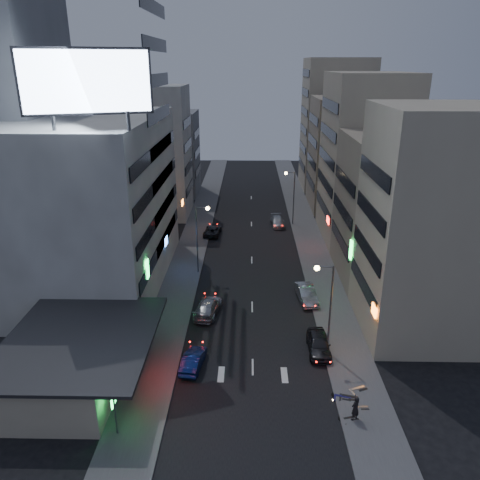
{
  "coord_description": "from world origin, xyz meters",
  "views": [
    {
      "loc": [
        -0.39,
        -27.74,
        23.02
      ],
      "look_at": [
        -1.34,
        19.4,
        5.17
      ],
      "focal_mm": 35.0,
      "sensor_mm": 36.0,
      "label": 1
    }
  ],
  "objects_px": {
    "parked_car_right_mid": "(306,294)",
    "road_car_silver": "(208,307)",
    "parked_car_right_near": "(319,344)",
    "scooter_black_a": "(357,409)",
    "person": "(355,408)",
    "scooter_silver_b": "(364,379)",
    "parked_car_right_far": "(278,222)",
    "road_car_blue": "(193,360)",
    "scooter_black_b": "(359,390)",
    "scooter_blue": "(352,391)",
    "scooter_silver_a": "(368,400)",
    "parked_car_left": "(212,231)"
  },
  "relations": [
    {
      "from": "parked_car_right_mid",
      "to": "scooter_silver_a",
      "type": "xyz_separation_m",
      "value": [
        2.59,
        -16.0,
        -0.15
      ]
    },
    {
      "from": "parked_car_right_mid",
      "to": "scooter_black_b",
      "type": "distance_m",
      "value": 15.22
    },
    {
      "from": "road_car_blue",
      "to": "road_car_silver",
      "type": "distance_m",
      "value": 8.67
    },
    {
      "from": "parked_car_right_far",
      "to": "scooter_silver_a",
      "type": "bearing_deg",
      "value": -88.09
    },
    {
      "from": "parked_car_left",
      "to": "road_car_silver",
      "type": "bearing_deg",
      "value": 97.87
    },
    {
      "from": "parked_car_right_mid",
      "to": "road_car_blue",
      "type": "relative_size",
      "value": 1.15
    },
    {
      "from": "parked_car_right_far",
      "to": "scooter_black_b",
      "type": "height_order",
      "value": "scooter_black_b"
    },
    {
      "from": "parked_car_left",
      "to": "parked_car_right_far",
      "type": "relative_size",
      "value": 1.0
    },
    {
      "from": "road_car_silver",
      "to": "scooter_silver_b",
      "type": "bearing_deg",
      "value": 148.3
    },
    {
      "from": "parked_car_left",
      "to": "scooter_blue",
      "type": "bearing_deg",
      "value": 114.96
    },
    {
      "from": "scooter_blue",
      "to": "scooter_silver_b",
      "type": "height_order",
      "value": "scooter_silver_b"
    },
    {
      "from": "road_car_silver",
      "to": "parked_car_right_far",
      "type": "bearing_deg",
      "value": -98.6
    },
    {
      "from": "parked_car_left",
      "to": "scooter_black_a",
      "type": "relative_size",
      "value": 2.85
    },
    {
      "from": "parked_car_right_mid",
      "to": "scooter_black_a",
      "type": "height_order",
      "value": "parked_car_right_mid"
    },
    {
      "from": "scooter_black_a",
      "to": "scooter_blue",
      "type": "bearing_deg",
      "value": -16.07
    },
    {
      "from": "parked_car_right_mid",
      "to": "person",
      "type": "relative_size",
      "value": 2.51
    },
    {
      "from": "parked_car_right_near",
      "to": "parked_car_left",
      "type": "xyz_separation_m",
      "value": [
        -11.2,
        28.75,
        -0.13
      ]
    },
    {
      "from": "person",
      "to": "scooter_black_b",
      "type": "height_order",
      "value": "person"
    },
    {
      "from": "scooter_silver_a",
      "to": "scooter_black_b",
      "type": "bearing_deg",
      "value": 23.18
    },
    {
      "from": "parked_car_right_mid",
      "to": "parked_car_right_far",
      "type": "height_order",
      "value": "parked_car_right_mid"
    },
    {
      "from": "road_car_blue",
      "to": "road_car_silver",
      "type": "height_order",
      "value": "road_car_silver"
    },
    {
      "from": "parked_car_left",
      "to": "scooter_silver_a",
      "type": "bearing_deg",
      "value": 115.85
    },
    {
      "from": "parked_car_right_far",
      "to": "scooter_black_a",
      "type": "xyz_separation_m",
      "value": [
        3.21,
        -40.78,
        -0.06
      ]
    },
    {
      "from": "parked_car_left",
      "to": "parked_car_right_near",
      "type": "bearing_deg",
      "value": 115.96
    },
    {
      "from": "scooter_blue",
      "to": "parked_car_right_mid",
      "type": "bearing_deg",
      "value": 21.72
    },
    {
      "from": "parked_car_right_far",
      "to": "scooter_silver_a",
      "type": "distance_m",
      "value": 40.02
    },
    {
      "from": "parked_car_left",
      "to": "road_car_silver",
      "type": "distance_m",
      "value": 22.52
    },
    {
      "from": "road_car_blue",
      "to": "scooter_silver_b",
      "type": "xyz_separation_m",
      "value": [
        13.19,
        -2.17,
        0.06
      ]
    },
    {
      "from": "parked_car_right_mid",
      "to": "scooter_blue",
      "type": "relative_size",
      "value": 2.57
    },
    {
      "from": "scooter_silver_a",
      "to": "person",
      "type": "bearing_deg",
      "value": 136.28
    },
    {
      "from": "parked_car_right_near",
      "to": "person",
      "type": "bearing_deg",
      "value": -80.04
    },
    {
      "from": "road_car_blue",
      "to": "scooter_black_a",
      "type": "bearing_deg",
      "value": 163.38
    },
    {
      "from": "scooter_silver_a",
      "to": "scooter_black_b",
      "type": "xyz_separation_m",
      "value": [
        -0.43,
        0.94,
        0.12
      ]
    },
    {
      "from": "parked_car_right_mid",
      "to": "road_car_silver",
      "type": "distance_m",
      "value": 10.36
    },
    {
      "from": "person",
      "to": "scooter_black_a",
      "type": "distance_m",
      "value": 0.62
    },
    {
      "from": "parked_car_right_near",
      "to": "scooter_silver_a",
      "type": "bearing_deg",
      "value": -68.6
    },
    {
      "from": "scooter_black_a",
      "to": "scooter_blue",
      "type": "xyz_separation_m",
      "value": [
        0.06,
        1.89,
        0.05
      ]
    },
    {
      "from": "road_car_silver",
      "to": "person",
      "type": "distance_m",
      "value": 18.37
    },
    {
      "from": "parked_car_right_mid",
      "to": "parked_car_left",
      "type": "bearing_deg",
      "value": 112.71
    },
    {
      "from": "parked_car_right_mid",
      "to": "parked_car_right_far",
      "type": "bearing_deg",
      "value": 86.92
    },
    {
      "from": "road_car_blue",
      "to": "person",
      "type": "xyz_separation_m",
      "value": [
        11.74,
        -5.83,
        0.38
      ]
    },
    {
      "from": "scooter_black_a",
      "to": "scooter_black_b",
      "type": "distance_m",
      "value": 2.01
    },
    {
      "from": "parked_car_right_far",
      "to": "road_car_silver",
      "type": "relative_size",
      "value": 0.9
    },
    {
      "from": "parked_car_left",
      "to": "scooter_silver_a",
      "type": "distance_m",
      "value": 38.18
    },
    {
      "from": "parked_car_right_far",
      "to": "road_car_silver",
      "type": "distance_m",
      "value": 27.94
    },
    {
      "from": "person",
      "to": "scooter_silver_b",
      "type": "relative_size",
      "value": 0.93
    },
    {
      "from": "person",
      "to": "scooter_black_b",
      "type": "bearing_deg",
      "value": -143.25
    },
    {
      "from": "road_car_silver",
      "to": "scooter_silver_b",
      "type": "height_order",
      "value": "road_car_silver"
    },
    {
      "from": "parked_car_right_near",
      "to": "scooter_black_a",
      "type": "height_order",
      "value": "parked_car_right_near"
    },
    {
      "from": "parked_car_right_far",
      "to": "scooter_blue",
      "type": "xyz_separation_m",
      "value": [
        3.27,
        -38.89,
        -0.0
      ]
    }
  ]
}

